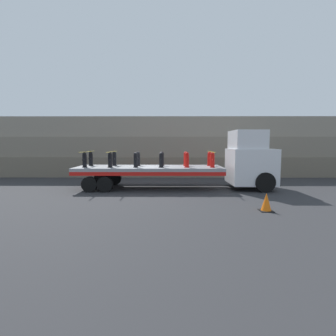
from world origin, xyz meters
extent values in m
plane|color=#2D2D30|center=(0.00, 0.00, 0.00)|extent=(120.00, 120.00, 0.00)
cube|color=#706656|center=(0.00, 6.19, 0.76)|extent=(60.00, 3.00, 1.53)
cube|color=gray|center=(0.00, 6.34, 2.29)|extent=(60.00, 3.00, 1.53)
cube|color=gray|center=(0.00, 6.49, 3.82)|extent=(60.00, 3.00, 1.53)
cube|color=silver|center=(5.75, 0.00, 1.28)|extent=(2.38, 2.52, 1.97)
cube|color=silver|center=(5.51, 0.00, 2.78)|extent=(1.67, 2.32, 1.03)
cube|color=black|center=(6.41, 0.00, 1.67)|extent=(0.95, 2.22, 1.10)
cylinder|color=black|center=(6.17, -1.20, 0.53)|extent=(1.06, 0.28, 1.06)
cylinder|color=black|center=(6.17, 1.20, 0.53)|extent=(1.06, 0.28, 1.06)
cube|color=gray|center=(0.00, 0.00, 1.17)|extent=(8.20, 2.56, 0.18)
cube|color=red|center=(0.00, -1.24, 0.98)|extent=(8.20, 0.08, 0.20)
cube|color=red|center=(0.00, 1.24, 0.98)|extent=(8.20, 0.08, 0.20)
cylinder|color=black|center=(-2.25, -1.18, 0.41)|extent=(0.82, 0.30, 0.82)
cylinder|color=black|center=(-2.25, 1.18, 0.41)|extent=(0.82, 0.30, 0.82)
cylinder|color=black|center=(-3.07, -1.18, 0.41)|extent=(0.82, 0.30, 0.82)
cylinder|color=black|center=(-3.07, 1.18, 0.41)|extent=(0.82, 0.30, 0.82)
cylinder|color=black|center=(-3.50, -0.56, 1.27)|extent=(0.29, 0.29, 0.03)
cylinder|color=black|center=(-3.50, -0.56, 1.60)|extent=(0.23, 0.23, 0.68)
sphere|color=black|center=(-3.50, -0.56, 1.99)|extent=(0.22, 0.22, 0.22)
cylinder|color=black|center=(-3.50, -0.76, 1.68)|extent=(0.10, 0.16, 0.10)
cylinder|color=black|center=(-3.50, -0.37, 1.68)|extent=(0.10, 0.16, 0.10)
cylinder|color=black|center=(-3.50, 0.56, 1.27)|extent=(0.29, 0.29, 0.03)
cylinder|color=black|center=(-3.50, 0.56, 1.60)|extent=(0.23, 0.23, 0.68)
sphere|color=black|center=(-3.50, 0.56, 1.99)|extent=(0.22, 0.22, 0.22)
cylinder|color=black|center=(-3.50, 0.37, 1.68)|extent=(0.10, 0.16, 0.10)
cylinder|color=black|center=(-3.50, 0.76, 1.68)|extent=(0.10, 0.16, 0.10)
cylinder|color=black|center=(-2.10, -0.56, 1.27)|extent=(0.29, 0.29, 0.03)
cylinder|color=black|center=(-2.10, -0.56, 1.60)|extent=(0.23, 0.23, 0.68)
sphere|color=black|center=(-2.10, -0.56, 1.99)|extent=(0.22, 0.22, 0.22)
cylinder|color=black|center=(-2.10, -0.76, 1.68)|extent=(0.10, 0.16, 0.10)
cylinder|color=black|center=(-2.10, -0.37, 1.68)|extent=(0.10, 0.16, 0.10)
cylinder|color=black|center=(-2.10, 0.56, 1.27)|extent=(0.29, 0.29, 0.03)
cylinder|color=black|center=(-2.10, 0.56, 1.60)|extent=(0.23, 0.23, 0.68)
sphere|color=black|center=(-2.10, 0.56, 1.99)|extent=(0.22, 0.22, 0.22)
cylinder|color=black|center=(-2.10, 0.37, 1.68)|extent=(0.10, 0.16, 0.10)
cylinder|color=black|center=(-2.10, 0.76, 1.68)|extent=(0.10, 0.16, 0.10)
cylinder|color=black|center=(-0.70, -0.56, 1.27)|extent=(0.29, 0.29, 0.03)
cylinder|color=black|center=(-0.70, -0.56, 1.60)|extent=(0.23, 0.23, 0.68)
sphere|color=black|center=(-0.70, -0.56, 1.99)|extent=(0.22, 0.22, 0.22)
cylinder|color=black|center=(-0.70, -0.76, 1.68)|extent=(0.10, 0.16, 0.10)
cylinder|color=black|center=(-0.70, -0.37, 1.68)|extent=(0.10, 0.16, 0.10)
cylinder|color=black|center=(-0.70, 0.56, 1.27)|extent=(0.29, 0.29, 0.03)
cylinder|color=black|center=(-0.70, 0.56, 1.60)|extent=(0.23, 0.23, 0.68)
sphere|color=black|center=(-0.70, 0.56, 1.99)|extent=(0.22, 0.22, 0.22)
cylinder|color=black|center=(-0.70, 0.37, 1.68)|extent=(0.10, 0.16, 0.10)
cylinder|color=black|center=(-0.70, 0.76, 1.68)|extent=(0.10, 0.16, 0.10)
cylinder|color=black|center=(0.70, -0.56, 1.27)|extent=(0.29, 0.29, 0.03)
cylinder|color=black|center=(0.70, -0.56, 1.60)|extent=(0.23, 0.23, 0.68)
sphere|color=black|center=(0.70, -0.56, 1.99)|extent=(0.22, 0.22, 0.22)
cylinder|color=black|center=(0.70, -0.76, 1.68)|extent=(0.10, 0.16, 0.10)
cylinder|color=black|center=(0.70, -0.37, 1.68)|extent=(0.10, 0.16, 0.10)
cylinder|color=black|center=(0.70, 0.56, 1.27)|extent=(0.29, 0.29, 0.03)
cylinder|color=black|center=(0.70, 0.56, 1.60)|extent=(0.23, 0.23, 0.68)
sphere|color=black|center=(0.70, 0.56, 1.99)|extent=(0.22, 0.22, 0.22)
cylinder|color=black|center=(0.70, 0.37, 1.68)|extent=(0.10, 0.16, 0.10)
cylinder|color=black|center=(0.70, 0.76, 1.68)|extent=(0.10, 0.16, 0.10)
cylinder|color=red|center=(2.10, -0.56, 1.27)|extent=(0.29, 0.29, 0.03)
cylinder|color=red|center=(2.10, -0.56, 1.60)|extent=(0.23, 0.23, 0.68)
sphere|color=red|center=(2.10, -0.56, 1.99)|extent=(0.22, 0.22, 0.22)
cylinder|color=red|center=(2.10, -0.76, 1.68)|extent=(0.10, 0.16, 0.10)
cylinder|color=red|center=(2.10, -0.37, 1.68)|extent=(0.10, 0.16, 0.10)
cylinder|color=red|center=(2.10, 0.56, 1.27)|extent=(0.29, 0.29, 0.03)
cylinder|color=red|center=(2.10, 0.56, 1.60)|extent=(0.23, 0.23, 0.68)
sphere|color=red|center=(2.10, 0.56, 1.99)|extent=(0.22, 0.22, 0.22)
cylinder|color=red|center=(2.10, 0.37, 1.68)|extent=(0.10, 0.16, 0.10)
cylinder|color=red|center=(2.10, 0.76, 1.68)|extent=(0.10, 0.16, 0.10)
cylinder|color=red|center=(3.50, -0.56, 1.27)|extent=(0.29, 0.29, 0.03)
cylinder|color=red|center=(3.50, -0.56, 1.60)|extent=(0.23, 0.23, 0.68)
sphere|color=red|center=(3.50, -0.56, 1.99)|extent=(0.22, 0.22, 0.22)
cylinder|color=red|center=(3.50, -0.76, 1.68)|extent=(0.10, 0.16, 0.10)
cylinder|color=red|center=(3.50, -0.37, 1.68)|extent=(0.10, 0.16, 0.10)
cylinder|color=red|center=(3.50, 0.56, 1.27)|extent=(0.29, 0.29, 0.03)
cylinder|color=red|center=(3.50, 0.56, 1.60)|extent=(0.23, 0.23, 0.68)
sphere|color=red|center=(3.50, 0.56, 1.99)|extent=(0.22, 0.22, 0.22)
cylinder|color=red|center=(3.50, 0.37, 1.68)|extent=(0.10, 0.16, 0.10)
cylinder|color=red|center=(3.50, 0.76, 1.68)|extent=(0.10, 0.16, 0.10)
cube|color=yellow|center=(-3.50, 0.00, 2.10)|extent=(0.05, 2.76, 0.01)
cube|color=yellow|center=(-2.10, 0.00, 2.10)|extent=(0.05, 2.76, 0.01)
cube|color=yellow|center=(3.50, 0.00, 2.10)|extent=(0.05, 2.76, 0.01)
cube|color=black|center=(4.84, -5.02, 0.01)|extent=(0.50, 0.50, 0.03)
cone|color=orange|center=(4.84, -5.02, 0.36)|extent=(0.39, 0.39, 0.67)
camera|label=1|loc=(1.15, -14.83, 2.58)|focal=28.00mm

